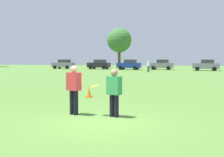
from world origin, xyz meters
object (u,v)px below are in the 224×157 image
(player_thrower, at_px, (74,87))
(traffic_cone, at_px, (89,93))
(frisbee, at_px, (95,86))
(bystander_sideline_watcher, at_px, (148,66))
(parked_car_mid_right, at_px, (162,65))
(parked_car_mid_left, at_px, (99,64))
(parked_car_near_right, at_px, (206,65))
(parked_car_near_left, at_px, (63,64))
(player_defender, at_px, (114,90))
(parked_car_center, at_px, (129,65))

(player_thrower, bearing_deg, traffic_cone, 102.55)
(frisbee, relative_size, bystander_sideline_watcher, 0.16)
(traffic_cone, bearing_deg, parked_car_mid_right, 88.59)
(parked_car_mid_left, distance_m, parked_car_near_right, 19.19)
(parked_car_mid_left, height_order, parked_car_near_right, same)
(frisbee, relative_size, parked_car_near_left, 0.06)
(parked_car_mid_left, distance_m, parked_car_mid_right, 11.70)
(player_defender, height_order, frisbee, player_defender)
(traffic_cone, height_order, parked_car_mid_right, parked_car_mid_right)
(player_defender, height_order, bystander_sideline_watcher, bystander_sideline_watcher)
(parked_car_near_right, bearing_deg, frisbee, -99.58)
(traffic_cone, bearing_deg, parked_car_near_right, 76.58)
(parked_car_near_left, bearing_deg, frisbee, -64.32)
(parked_car_mid_right, bearing_deg, parked_car_near_right, -18.17)
(parked_car_mid_left, bearing_deg, frisbee, -73.12)
(parked_car_center, bearing_deg, parked_car_near_right, -4.66)
(parked_car_near_left, relative_size, parked_car_center, 1.00)
(parked_car_center, xyz_separation_m, parked_car_mid_right, (5.64, 1.35, 0.00))
(player_defender, xyz_separation_m, parked_car_mid_right, (-1.46, 41.24, 0.05))
(parked_car_mid_left, bearing_deg, parked_car_mid_right, 0.00)
(parked_car_mid_right, distance_m, bystander_sideline_watcher, 9.68)
(parked_car_near_left, xyz_separation_m, parked_car_near_right, (26.31, -2.33, 0.00))
(player_defender, height_order, parked_car_center, parked_car_center)
(traffic_cone, xyz_separation_m, parked_car_mid_left, (-10.79, 36.97, 0.69))
(parked_car_mid_left, relative_size, bystander_sideline_watcher, 2.55)
(parked_car_center, distance_m, parked_car_mid_right, 5.80)
(frisbee, bearing_deg, parked_car_near_left, 115.68)
(parked_car_center, height_order, bystander_sideline_watcher, parked_car_center)
(traffic_cone, bearing_deg, bystander_sideline_watcher, 90.64)
(parked_car_near_left, bearing_deg, traffic_cone, -63.92)
(player_thrower, xyz_separation_m, parked_car_mid_left, (-11.74, 41.22, -0.02))
(frisbee, height_order, traffic_cone, frisbee)
(player_thrower, xyz_separation_m, traffic_cone, (-0.95, 4.25, -0.71))
(parked_car_near_left, distance_m, parked_car_mid_left, 7.27)
(player_defender, relative_size, parked_car_mid_right, 0.37)
(traffic_cone, bearing_deg, player_thrower, -77.45)
(parked_car_mid_right, bearing_deg, frisbee, -88.90)
(traffic_cone, relative_size, parked_car_mid_right, 0.11)
(traffic_cone, xyz_separation_m, parked_car_center, (-4.73, 35.62, 0.69))
(parked_car_near_left, height_order, parked_car_near_right, same)
(player_defender, distance_m, parked_car_mid_right, 41.27)
(parked_car_near_left, bearing_deg, parked_car_mid_left, 0.60)
(parked_car_near_left, height_order, parked_car_center, same)
(parked_car_mid_right, relative_size, bystander_sideline_watcher, 2.55)
(player_defender, xyz_separation_m, parked_car_center, (-7.10, 39.89, 0.05))
(parked_car_mid_left, distance_m, bystander_sideline_watcher, 14.22)
(traffic_cone, relative_size, parked_car_mid_left, 0.11)
(traffic_cone, height_order, parked_car_mid_left, parked_car_mid_left)
(player_defender, distance_m, parked_car_near_left, 45.96)
(parked_car_mid_left, xyz_separation_m, parked_car_mid_right, (11.70, 0.00, 0.00))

